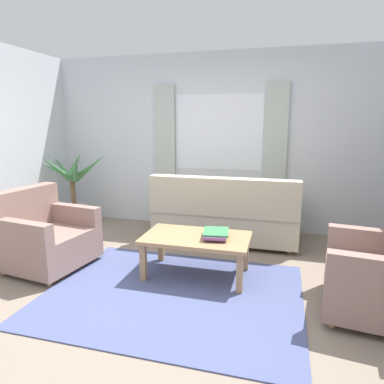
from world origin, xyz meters
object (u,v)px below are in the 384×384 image
Objects in this scene: coffee_table at (196,241)px; book_stack_on_table at (215,234)px; couch at (225,215)px; armchair_left at (45,236)px; potted_plant at (73,195)px.

book_stack_on_table is (0.20, 0.01, 0.10)m from coffee_table.
book_stack_on_table is at bearing 2.31° from coffee_table.
coffee_table is 3.09× the size of book_stack_on_table.
couch is 1.73× the size of coffee_table.
armchair_left is 0.76× the size of potted_plant.
book_stack_on_table is 2.76m from potted_plant.
couch is at bearing -45.64° from armchair_left.
potted_plant reaches higher than armchair_left.
armchair_left is 1.91m from book_stack_on_table.
coffee_table is at bearing -28.00° from potted_plant.
potted_plant is (-2.48, 1.21, 0.02)m from book_stack_on_table.
coffee_table is at bearing 84.08° from couch.
potted_plant is (-2.40, 0.09, 0.13)m from couch.
armchair_left is at bearing 36.35° from couch.
potted_plant reaches higher than couch.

